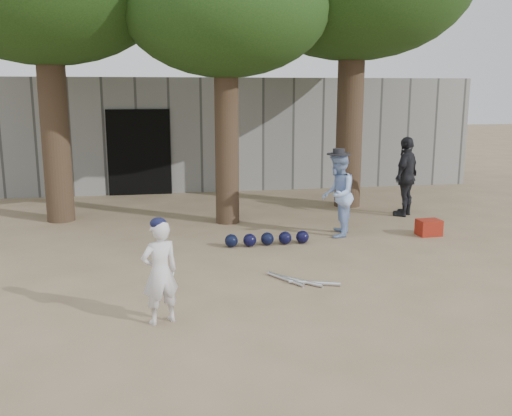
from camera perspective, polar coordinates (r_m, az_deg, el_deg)
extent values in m
plane|color=#937C5E|center=(7.70, -3.07, -8.60)|extent=(70.00, 70.00, 0.00)
imported|color=silver|center=(6.69, -9.58, -6.37)|extent=(0.52, 0.44, 1.22)
imported|color=#97B5EA|center=(10.61, 8.16, 1.32)|extent=(0.84, 0.93, 1.56)
imported|color=black|center=(12.67, 14.78, 3.06)|extent=(1.01, 0.99, 1.71)
cube|color=#A32015|center=(11.15, 16.90, -1.88)|extent=(0.43, 0.34, 0.30)
cube|color=gray|center=(15.24, -7.10, 7.20)|extent=(16.00, 0.35, 3.00)
cube|color=black|center=(15.05, -11.60, 5.46)|extent=(1.60, 0.08, 2.20)
cube|color=slate|center=(17.73, -7.61, 7.80)|extent=(16.00, 5.00, 3.00)
sphere|color=black|center=(9.89, -2.48, -3.29)|extent=(0.23, 0.23, 0.23)
sphere|color=black|center=(9.92, -0.63, -3.23)|extent=(0.23, 0.23, 0.23)
sphere|color=black|center=(10.01, 1.14, -3.10)|extent=(0.23, 0.23, 0.23)
sphere|color=black|center=(10.08, 2.92, -3.01)|extent=(0.23, 0.23, 0.23)
sphere|color=black|center=(10.17, 4.66, -2.90)|extent=(0.23, 0.23, 0.23)
cylinder|color=silver|center=(8.20, 2.97, -7.10)|extent=(0.41, 0.65, 0.06)
cylinder|color=silver|center=(8.13, 4.41, -7.29)|extent=(0.54, 0.56, 0.06)
cylinder|color=silver|center=(8.07, 5.88, -7.47)|extent=(0.70, 0.30, 0.06)
cylinder|color=brown|center=(12.31, -19.73, 11.40)|extent=(0.56, 0.56, 5.50)
cylinder|color=brown|center=(11.47, -2.97, 10.83)|extent=(0.48, 0.48, 5.00)
ellipsoid|color=#284C19|center=(11.57, -3.07, 19.28)|extent=(4.00, 4.00, 2.60)
cylinder|color=brown|center=(13.36, 9.47, 12.52)|extent=(0.60, 0.60, 5.80)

